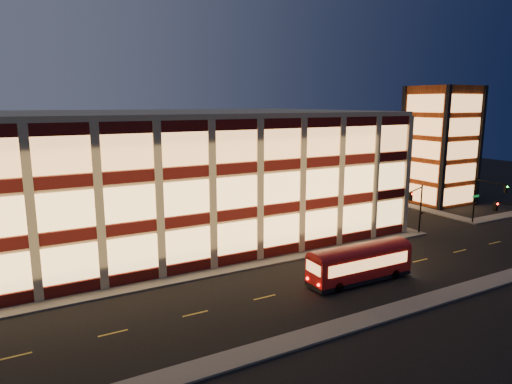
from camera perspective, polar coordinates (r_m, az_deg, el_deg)
ground at (r=43.61m, az=-0.64°, el=-9.69°), size 200.00×200.00×0.00m
sidewalk_office_south at (r=43.18m, az=-4.84°, el=-9.84°), size 54.00×2.00×0.15m
sidewalk_office_east at (r=69.51m, az=9.37°, el=-1.86°), size 2.00×30.00×0.15m
sidewalk_tower_south at (r=71.62m, az=28.33°, el=-2.68°), size 14.00×2.00×0.15m
sidewalk_tower_west at (r=76.73m, az=15.82°, el=-0.91°), size 2.00×30.00×0.15m
sidewalk_near at (r=33.72m, az=10.43°, el=-16.28°), size 100.00×2.00×0.15m
office_building at (r=55.89m, az=-11.65°, el=2.40°), size 50.45×30.45×14.50m
stair_tower at (r=76.52m, az=22.02°, el=5.43°), size 8.60×8.60×18.00m
traffic_signal_far at (r=56.27m, az=19.51°, el=-1.20°), size 3.79×1.87×6.00m
traffic_signal_right at (r=64.61m, az=26.74°, el=-0.24°), size 1.20×4.37×6.00m
trolley_bus at (r=41.40m, az=12.86°, el=-8.41°), size 9.92×2.75×3.34m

